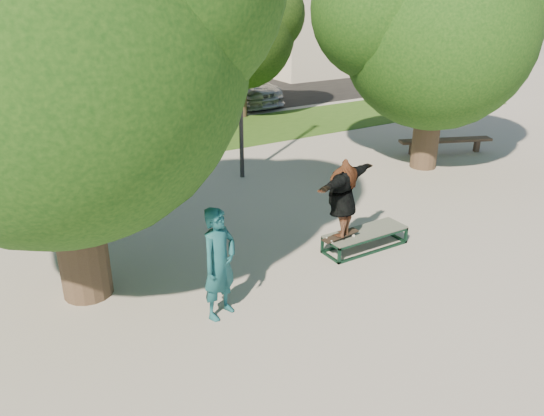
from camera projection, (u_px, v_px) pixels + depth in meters
ground at (318, 257)px, 10.50m from camera, size 120.00×120.00×0.00m
grass_strip at (181, 140)px, 18.46m from camera, size 30.00×4.00×0.02m
asphalt_strip at (103, 109)px, 23.10m from camera, size 40.00×8.00×0.01m
tree_left at (40, 27)px, 7.59m from camera, size 6.96×5.95×7.12m
tree_right at (435, 21)px, 14.17m from camera, size 6.24×5.33×6.51m
bg_tree_mid at (87, 16)px, 17.94m from camera, size 5.76×4.92×6.24m
bg_tree_right at (238, 27)px, 20.38m from camera, size 5.04×4.31×5.43m
lamppost at (240, 62)px, 13.70m from camera, size 0.25×0.15×6.11m
side_building at (346, 1)px, 34.89m from camera, size 15.00×10.00×8.00m
grind_box at (365, 239)px, 10.81m from camera, size 1.80×0.60×0.38m
skater_rig at (342, 198)px, 10.09m from camera, size 1.98×1.20×1.64m
bystander at (219, 263)px, 8.33m from camera, size 0.81×0.68×1.88m
bench at (445, 141)px, 16.88m from camera, size 2.93×1.52×0.46m
car_grey at (59, 104)px, 20.75m from camera, size 2.56×4.99×1.35m
car_silver_b at (235, 84)px, 24.22m from camera, size 2.81×5.69×1.59m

